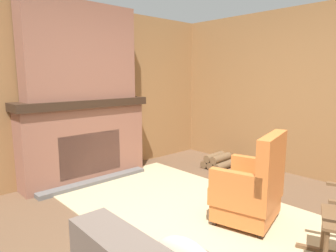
% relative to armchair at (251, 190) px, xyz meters
% --- Properties ---
extents(ground_plane, '(14.00, 14.00, 0.00)m').
position_rel_armchair_xyz_m(ground_plane, '(-0.10, -0.61, -0.36)').
color(ground_plane, brown).
extents(wood_panel_wall_left, '(0.06, 5.56, 2.53)m').
position_rel_armchair_xyz_m(wood_panel_wall_left, '(-2.61, -0.61, 0.91)').
color(wood_panel_wall_left, olive).
rests_on(wood_panel_wall_left, ground).
extents(wood_panel_wall_back, '(5.56, 0.09, 2.53)m').
position_rel_armchair_xyz_m(wood_panel_wall_back, '(-0.08, 1.89, 0.91)').
color(wood_panel_wall_back, olive).
rests_on(wood_panel_wall_back, ground).
extents(fireplace_hearth, '(0.58, 1.93, 1.19)m').
position_rel_armchair_xyz_m(fireplace_hearth, '(-2.38, -0.61, 0.23)').
color(fireplace_hearth, brown).
rests_on(fireplace_hearth, ground).
extents(chimney_breast, '(0.32, 1.61, 1.32)m').
position_rel_armchair_xyz_m(chimney_breast, '(-2.39, -0.61, 1.49)').
color(chimney_breast, brown).
rests_on(chimney_breast, fireplace_hearth).
extents(area_rug, '(3.54, 1.94, 0.01)m').
position_rel_armchair_xyz_m(area_rug, '(-0.53, -0.29, -0.35)').
color(area_rug, tan).
rests_on(area_rug, ground).
extents(armchair, '(0.73, 0.81, 0.96)m').
position_rel_armchair_xyz_m(armchair, '(0.00, 0.00, 0.00)').
color(armchair, '#C6662D').
rests_on(armchair, ground).
extents(firewood_stack, '(0.40, 0.46, 0.24)m').
position_rel_armchair_xyz_m(firewood_stack, '(-1.41, 1.27, -0.25)').
color(firewood_stack, brown).
rests_on(firewood_stack, ground).
extents(oil_lamp_vase, '(0.10, 0.10, 0.29)m').
position_rel_armchair_xyz_m(oil_lamp_vase, '(-2.43, -1.36, 0.93)').
color(oil_lamp_vase, silver).
rests_on(oil_lamp_vase, fireplace_hearth).
extents(storage_case, '(0.17, 0.21, 0.15)m').
position_rel_armchair_xyz_m(storage_case, '(-2.43, 0.00, 0.91)').
color(storage_case, brown).
rests_on(storage_case, fireplace_hearth).
extents(decorative_plate_on_mantel, '(0.07, 0.25, 0.25)m').
position_rel_armchair_xyz_m(decorative_plate_on_mantel, '(-2.45, -0.68, 0.95)').
color(decorative_plate_on_mantel, red).
rests_on(decorative_plate_on_mantel, fireplace_hearth).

